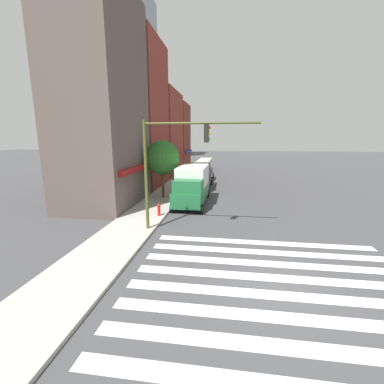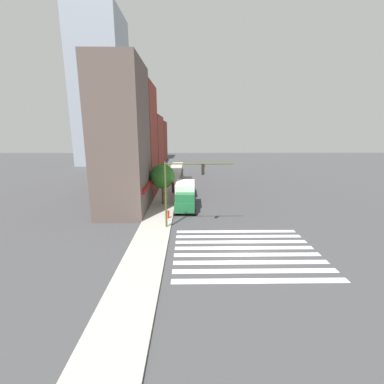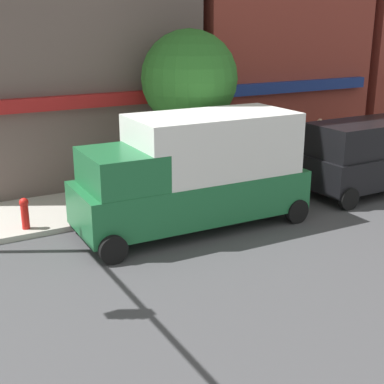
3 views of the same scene
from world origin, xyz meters
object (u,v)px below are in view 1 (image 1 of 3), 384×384
object	(u,v)px
van_black	(201,176)
pedestrian_grey_coat	(185,177)
pedestrian_red_jacket	(184,177)
fire_hydrant	(159,209)
street_tree	(162,158)
traffic_signal	(172,155)
pedestrian_green_top	(174,177)
sedan_grey	(205,173)
box_truck_green	(192,185)

from	to	relation	value
van_black	pedestrian_grey_coat	world-z (taller)	van_black
pedestrian_red_jacket	fire_hydrant	world-z (taller)	pedestrian_red_jacket
pedestrian_red_jacket	street_tree	distance (m)	6.83
pedestrian_red_jacket	traffic_signal	bearing A→B (deg)	135.16
pedestrian_red_jacket	van_black	bearing A→B (deg)	-167.21
pedestrian_green_top	pedestrian_grey_coat	world-z (taller)	same
sedan_grey	street_tree	distance (m)	11.62
sedan_grey	pedestrian_green_top	size ratio (longest dim) A/B	2.50
traffic_signal	street_tree	distance (m)	8.43
pedestrian_green_top	fire_hydrant	distance (m)	11.22
sedan_grey	fire_hydrant	distance (m)	16.51
pedestrian_grey_coat	pedestrian_green_top	bearing A→B (deg)	179.81
sedan_grey	fire_hydrant	xyz separation A→B (m)	(-16.42, 1.70, -0.23)
sedan_grey	pedestrian_grey_coat	bearing A→B (deg)	158.41
fire_hydrant	street_tree	size ratio (longest dim) A/B	0.17
sedan_grey	fire_hydrant	size ratio (longest dim) A/B	5.26
van_black	pedestrian_grey_coat	distance (m)	2.17
van_black	traffic_signal	bearing A→B (deg)	178.35
traffic_signal	van_black	bearing A→B (deg)	-0.80
pedestrian_red_jacket	fire_hydrant	size ratio (longest dim) A/B	2.10
box_truck_green	pedestrian_green_top	distance (m)	7.66
traffic_signal	pedestrian_red_jacket	size ratio (longest dim) A/B	3.55
traffic_signal	box_truck_green	xyz separation A→B (m)	(6.59, -0.19, -2.81)
box_truck_green	sedan_grey	distance (m)	12.34
van_black	pedestrian_green_top	xyz separation A→B (m)	(0.29, 3.00, -0.21)
pedestrian_green_top	street_tree	distance (m)	6.20
sedan_grey	pedestrian_grey_coat	world-z (taller)	pedestrian_grey_coat
van_black	street_tree	distance (m)	6.48
van_black	fire_hydrant	size ratio (longest dim) A/B	5.97
fire_hydrant	street_tree	distance (m)	6.37
sedan_grey	pedestrian_red_jacket	xyz separation A→B (m)	(-4.65, 1.95, 0.23)
traffic_signal	pedestrian_green_top	distance (m)	14.30
pedestrian_grey_coat	street_tree	xyz separation A→B (m)	(-6.35, 0.89, 2.57)
traffic_signal	street_tree	bearing A→B (deg)	18.13
box_truck_green	van_black	bearing A→B (deg)	1.24
van_black	pedestrian_red_jacket	size ratio (longest dim) A/B	2.84
fire_hydrant	pedestrian_grey_coat	bearing A→B (deg)	1.01
pedestrian_red_jacket	pedestrian_grey_coat	distance (m)	0.09
van_black	sedan_grey	xyz separation A→B (m)	(5.58, 0.00, -0.44)
van_black	street_tree	xyz separation A→B (m)	(-5.35, 2.80, 2.36)
box_truck_green	street_tree	bearing A→B (deg)	64.87
pedestrian_green_top	sedan_grey	bearing A→B (deg)	-64.35
van_black	fire_hydrant	world-z (taller)	van_black
box_truck_green	pedestrian_grey_coat	world-z (taller)	box_truck_green
traffic_signal	fire_hydrant	distance (m)	4.77
sedan_grey	street_tree	size ratio (longest dim) A/B	0.89
sedan_grey	traffic_signal	bearing A→B (deg)	-179.53
fire_hydrant	street_tree	world-z (taller)	street_tree
pedestrian_green_top	street_tree	world-z (taller)	street_tree
pedestrian_green_top	box_truck_green	bearing A→B (deg)	168.33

